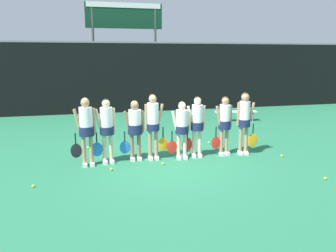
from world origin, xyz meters
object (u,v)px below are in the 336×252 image
player_2 (135,125)px  tennis_ball_4 (193,151)px  player_0 (86,126)px  tennis_ball_1 (88,148)px  player_7 (245,118)px  tennis_ball_0 (167,145)px  tennis_ball_10 (282,156)px  tennis_ball_8 (209,143)px  tennis_ball_6 (111,169)px  tennis_ball_3 (241,148)px  tennis_ball_7 (177,143)px  player_3 (153,122)px  scoreboard (124,26)px  player_1 (107,126)px  bench_courtside (236,113)px  tennis_ball_5 (325,178)px  player_6 (224,121)px  player_4 (182,126)px  player_5 (197,122)px  tennis_ball_2 (33,186)px  tennis_ball_9 (163,164)px

player_2 → tennis_ball_4: size_ratio=24.78×
player_0 → tennis_ball_1: bearing=85.4°
player_7 → tennis_ball_4: bearing=170.3°
tennis_ball_0 → tennis_ball_10: 3.47m
tennis_ball_8 → tennis_ball_6: bearing=-151.1°
tennis_ball_3 → tennis_ball_7: (-1.75, 1.05, -0.00)m
player_2 → player_3: 0.51m
player_0 → player_7: 4.40m
tennis_ball_6 → player_0: bearing=137.5°
player_0 → tennis_ball_10: size_ratio=25.50×
scoreboard → player_0: 10.33m
scoreboard → tennis_ball_3: size_ratio=81.43×
player_1 → tennis_ball_10: 4.97m
bench_courtside → tennis_ball_5: size_ratio=27.63×
player_2 → tennis_ball_8: 2.95m
player_6 → tennis_ball_4: bearing=145.2°
bench_courtside → tennis_ball_3: bearing=-104.9°
player_4 → tennis_ball_5: bearing=-35.5°
player_6 → tennis_ball_1: size_ratio=24.45×
player_3 → tennis_ball_10: player_3 is taller
tennis_ball_3 → tennis_ball_7: 2.04m
bench_courtside → tennis_ball_7: bench_courtside is taller
player_7 → tennis_ball_5: (0.95, -2.31, -1.04)m
player_2 → player_6: size_ratio=0.97×
player_3 → tennis_ball_5: bearing=-33.3°
tennis_ball_0 → player_0: bearing=-150.4°
tennis_ball_6 → player_2: bearing=44.5°
player_6 → tennis_ball_0: bearing=130.2°
tennis_ball_8 → tennis_ball_0: bearing=175.9°
player_2 → tennis_ball_0: size_ratio=23.82×
player_2 → player_6: 2.54m
player_5 → tennis_ball_3: player_5 is taller
tennis_ball_5 → tennis_ball_8: size_ratio=0.97×
tennis_ball_2 → tennis_ball_4: bearing=22.0°
tennis_ball_4 → player_7: bearing=-19.7°
tennis_ball_4 → player_1: bearing=-170.7°
player_2 → bench_courtside: bearing=39.4°
tennis_ball_0 → tennis_ball_1: size_ratio=0.99×
player_5 → player_6: player_5 is taller
player_3 → player_1: bearing=-177.3°
tennis_ball_1 → tennis_ball_7: size_ratio=1.04×
tennis_ball_2 → tennis_ball_4: same height
tennis_ball_4 → tennis_ball_7: 1.07m
bench_courtside → tennis_ball_7: bearing=-131.1°
player_6 → player_2: bearing=171.8°
player_3 → player_6: bearing=-1.3°
tennis_ball_0 → scoreboard: bearing=92.4°
tennis_ball_3 → tennis_ball_9: (-2.67, -0.89, 0.00)m
player_2 → tennis_ball_0: player_2 is taller
player_6 → tennis_ball_10: player_6 is taller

